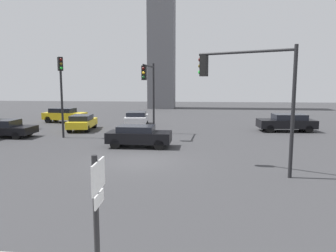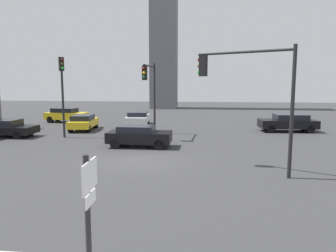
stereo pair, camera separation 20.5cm
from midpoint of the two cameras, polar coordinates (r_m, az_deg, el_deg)
ground_plane at (r=16.95m, az=-5.73°, el=-6.21°), size 107.09×107.09×0.00m
direction_sign at (r=5.82m, az=-13.56°, el=-15.10°), size 0.14×0.75×2.71m
traffic_light_0 at (r=24.16m, az=-3.61°, el=7.45°), size 0.46×3.52×5.61m
traffic_light_1 at (r=14.87m, az=13.60°, el=7.63°), size 4.10×2.22×5.65m
traffic_light_2 at (r=24.87m, az=-18.81°, el=7.36°), size 0.46×0.48×5.95m
car_0 at (r=20.41m, az=-5.57°, el=-1.72°), size 4.05×1.84×1.37m
car_1 at (r=30.95m, az=-5.81°, el=1.47°), size 2.41×4.53×1.33m
car_2 at (r=27.16m, az=-27.78°, el=-0.32°), size 4.69×2.07×1.32m
car_3 at (r=28.59m, az=-15.32°, el=0.69°), size 2.20×4.20×1.33m
car_4 at (r=34.70m, az=-18.23°, el=1.91°), size 4.40×2.17×1.50m
car_5 at (r=28.68m, az=20.31°, el=0.64°), size 4.74×2.28×1.47m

